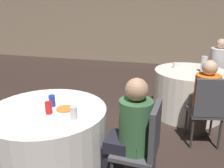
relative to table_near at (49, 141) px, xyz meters
The scene contains 16 objects.
ground_plane 0.41m from the table_near, 155.96° to the left, with size 16.00×16.00×0.00m, color #332621.
wall_back 5.34m from the table_near, 91.84° to the left, with size 16.00×0.06×2.80m.
table_near is the anchor object (origin of this frame).
table_far 2.41m from the table_near, 51.89° to the left, with size 1.12×1.12×0.74m.
chair_near_east 1.05m from the table_near, ahead, with size 0.43×0.43×0.93m.
chair_far_northeast 3.39m from the table_near, 52.68° to the left, with size 0.56×0.56×0.93m.
chair_far_south 1.92m from the table_near, 29.33° to the left, with size 0.47×0.47×0.93m.
person_white_shirt 3.22m from the table_near, 52.58° to the left, with size 0.44×0.47×1.16m.
person_orange_shirt 1.98m from the table_near, 34.15° to the left, with size 0.35×0.49×1.11m.
person_green_jacket 0.88m from the table_near, ahead, with size 0.49×0.32×1.16m.
pizza_plate_near 0.42m from the table_near, 10.30° to the left, with size 0.21×0.21×0.02m.
soda_can_blue 0.44m from the table_near, 75.65° to the left, with size 0.07×0.07×0.12m.
soda_can_red 0.44m from the table_near, 49.25° to the right, with size 0.07×0.07×0.12m.
soda_can_silver 0.57m from the table_near, 20.23° to the right, with size 0.07×0.07×0.12m.
bottle_far 2.54m from the table_near, 48.07° to the left, with size 0.09×0.09×0.25m.
cup_far 2.40m from the table_near, 58.03° to the left, with size 0.09×0.09×0.09m.
Camera 1 is at (1.40, -2.16, 1.80)m, focal length 40.00 mm.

